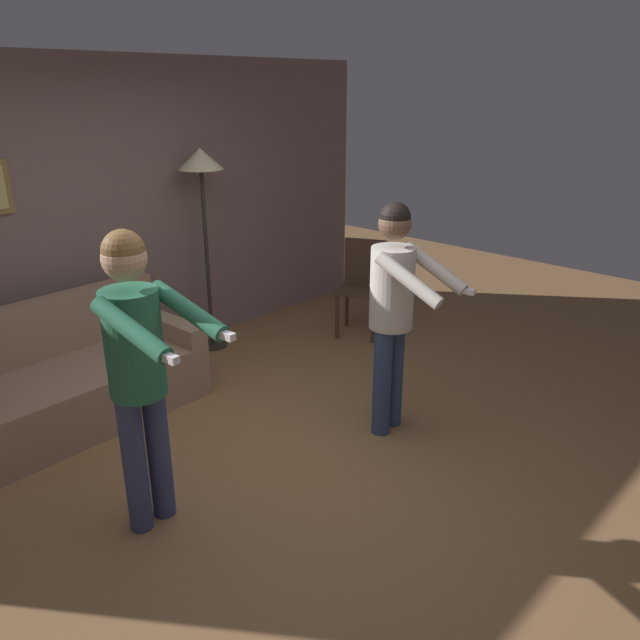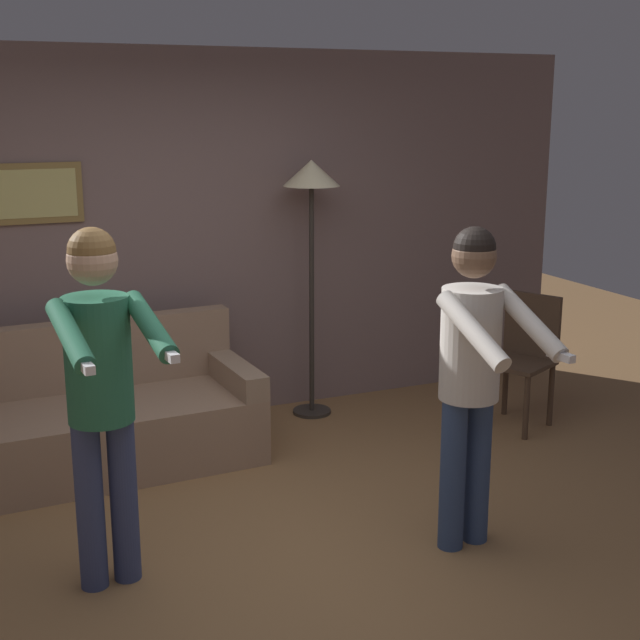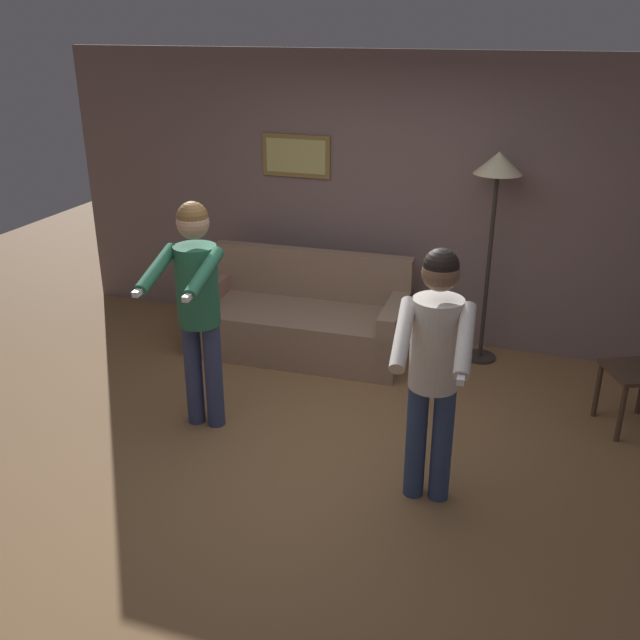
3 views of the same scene
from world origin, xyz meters
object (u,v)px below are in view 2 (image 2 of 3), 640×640
object	(u,v)px
person_standing_right	(472,360)
dining_chair_distant	(524,352)
couch	(102,423)
torchiere_lamp	(311,196)
person_standing_left	(100,376)

from	to	relation	value
person_standing_right	dining_chair_distant	world-z (taller)	person_standing_right
couch	torchiere_lamp	size ratio (longest dim) A/B	1.05
person_standing_left	person_standing_right	bearing A→B (deg)	-10.99
torchiere_lamp	dining_chair_distant	xyz separation A→B (m)	(1.28, -0.79, -1.07)
person_standing_right	dining_chair_distant	bearing A→B (deg)	45.69
torchiere_lamp	couch	bearing A→B (deg)	-167.21
person_standing_left	dining_chair_distant	size ratio (longest dim) A/B	1.83
person_standing_right	dining_chair_distant	distance (m)	1.98
couch	person_standing_right	bearing A→B (deg)	-50.00
person_standing_right	dining_chair_distant	xyz separation A→B (m)	(1.35, 1.38, -0.47)
couch	torchiere_lamp	world-z (taller)	torchiere_lamp
person_standing_left	dining_chair_distant	bearing A→B (deg)	18.59
torchiere_lamp	person_standing_right	world-z (taller)	torchiere_lamp
couch	dining_chair_distant	distance (m)	2.91
torchiere_lamp	dining_chair_distant	bearing A→B (deg)	-31.69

